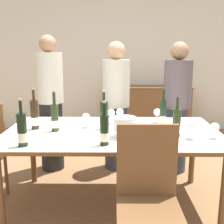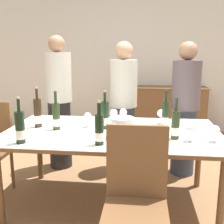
% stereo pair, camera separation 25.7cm
% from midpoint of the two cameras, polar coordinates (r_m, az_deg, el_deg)
% --- Properties ---
extents(ground_plane, '(12.00, 12.00, 0.00)m').
position_cam_midpoint_polar(ground_plane, '(2.91, -2.66, -18.08)').
color(ground_plane, olive).
extents(back_wall, '(8.00, 0.10, 2.80)m').
position_cam_midpoint_polar(back_wall, '(5.29, -1.13, 11.54)').
color(back_wall, silver).
rests_on(back_wall, ground_plane).
extents(sideboard_cabinet, '(1.52, 0.46, 0.85)m').
position_cam_midpoint_polar(sideboard_cabinet, '(5.13, 5.92, 0.49)').
color(sideboard_cabinet, brown).
rests_on(sideboard_cabinet, ground_plane).
extents(dining_table, '(1.98, 1.12, 0.74)m').
position_cam_midpoint_polar(dining_table, '(2.63, -2.81, -5.12)').
color(dining_table, brown).
rests_on(dining_table, ground_plane).
extents(ice_bucket, '(0.21, 0.21, 0.18)m').
position_cam_midpoint_polar(ice_bucket, '(2.40, -0.54, -3.01)').
color(ice_bucket, silver).
rests_on(ice_bucket, dining_table).
extents(wine_bottle_0, '(0.08, 0.08, 0.38)m').
position_cam_midpoint_polar(wine_bottle_0, '(2.32, -20.85, -3.62)').
color(wine_bottle_0, black).
rests_on(wine_bottle_0, dining_table).
extents(wine_bottle_1, '(0.07, 0.07, 0.38)m').
position_cam_midpoint_polar(wine_bottle_1, '(2.65, -14.27, -1.26)').
color(wine_bottle_1, '#28381E').
rests_on(wine_bottle_1, dining_table).
extents(wine_bottle_2, '(0.07, 0.07, 0.35)m').
position_cam_midpoint_polar(wine_bottle_2, '(2.44, 10.06, -2.39)').
color(wine_bottle_2, '#28381E').
rests_on(wine_bottle_2, dining_table).
extents(wine_bottle_3, '(0.08, 0.08, 0.39)m').
position_cam_midpoint_polar(wine_bottle_3, '(2.78, -18.03, -0.70)').
color(wine_bottle_3, '#332314').
rests_on(wine_bottle_3, dining_table).
extents(wine_bottle_4, '(0.08, 0.08, 0.37)m').
position_cam_midpoint_polar(wine_bottle_4, '(2.66, -4.40, -0.86)').
color(wine_bottle_4, black).
rests_on(wine_bottle_4, dining_table).
extents(wine_bottle_5, '(0.07, 0.07, 0.35)m').
position_cam_midpoint_polar(wine_bottle_5, '(2.20, -4.91, -3.79)').
color(wine_bottle_5, black).
rests_on(wine_bottle_5, dining_table).
extents(wine_bottle_6, '(0.06, 0.06, 0.36)m').
position_cam_midpoint_polar(wine_bottle_6, '(2.75, 7.70, -0.44)').
color(wine_bottle_6, black).
rests_on(wine_bottle_6, dining_table).
extents(wine_glass_0, '(0.08, 0.08, 0.14)m').
position_cam_midpoint_polar(wine_glass_0, '(2.91, -0.91, -0.16)').
color(wine_glass_0, white).
rests_on(wine_glass_0, dining_table).
extents(wine_glass_1, '(0.08, 0.08, 0.16)m').
position_cam_midpoint_polar(wine_glass_1, '(2.83, -2.80, -0.29)').
color(wine_glass_1, white).
rests_on(wine_glass_1, dining_table).
extents(wine_glass_2, '(0.08, 0.08, 0.14)m').
position_cam_midpoint_polar(wine_glass_2, '(2.47, 17.39, -3.13)').
color(wine_glass_2, white).
rests_on(wine_glass_2, dining_table).
extents(wine_glass_3, '(0.08, 0.08, 0.15)m').
position_cam_midpoint_polar(wine_glass_3, '(2.91, 6.70, -0.18)').
color(wine_glass_3, white).
rests_on(wine_glass_3, dining_table).
extents(wine_glass_4, '(0.08, 0.08, 0.14)m').
position_cam_midpoint_polar(wine_glass_4, '(2.72, -8.01, -1.13)').
color(wine_glass_4, white).
rests_on(wine_glass_4, dining_table).
extents(wine_glass_5, '(0.08, 0.08, 0.15)m').
position_cam_midpoint_polar(wine_glass_5, '(2.40, 13.03, -3.04)').
color(wine_glass_5, white).
rests_on(wine_glass_5, dining_table).
extents(chair_near_front, '(0.42, 0.42, 0.99)m').
position_cam_midpoint_polar(chair_near_front, '(1.95, 3.44, -15.64)').
color(chair_near_front, brown).
rests_on(chair_near_front, ground_plane).
extents(person_host, '(0.33, 0.33, 1.65)m').
position_cam_midpoint_polar(person_host, '(3.54, -14.46, 1.50)').
color(person_host, '#262628').
rests_on(person_host, ground_plane).
extents(person_guest_left, '(0.33, 0.33, 1.58)m').
position_cam_midpoint_polar(person_guest_left, '(3.46, -1.29, 1.06)').
color(person_guest_left, '#383F56').
rests_on(person_guest_left, ground_plane).
extents(person_guest_right, '(0.33, 0.33, 1.58)m').
position_cam_midpoint_polar(person_guest_right, '(3.44, 10.94, 0.67)').
color(person_guest_right, '#383F56').
rests_on(person_guest_right, ground_plane).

